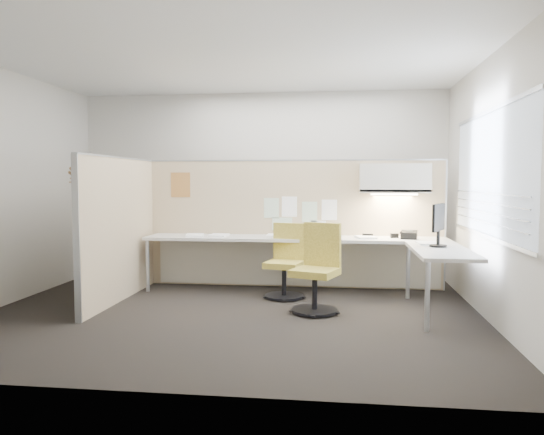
# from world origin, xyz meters

# --- Properties ---
(floor) EXTENTS (5.50, 4.50, 0.01)m
(floor) POSITION_xyz_m (0.00, 0.00, -0.01)
(floor) COLOR black
(floor) RESTS_ON ground
(ceiling) EXTENTS (5.50, 4.50, 0.01)m
(ceiling) POSITION_xyz_m (0.00, 0.00, 2.80)
(ceiling) COLOR white
(ceiling) RESTS_ON wall_back
(wall_back) EXTENTS (5.50, 0.02, 2.80)m
(wall_back) POSITION_xyz_m (0.00, 2.25, 1.40)
(wall_back) COLOR beige
(wall_back) RESTS_ON ground
(wall_front) EXTENTS (5.50, 0.02, 2.80)m
(wall_front) POSITION_xyz_m (0.00, -2.25, 1.40)
(wall_front) COLOR beige
(wall_front) RESTS_ON ground
(wall_right) EXTENTS (0.02, 4.50, 2.80)m
(wall_right) POSITION_xyz_m (2.75, 0.00, 1.40)
(wall_right) COLOR beige
(wall_right) RESTS_ON ground
(window_pane) EXTENTS (0.01, 2.80, 1.30)m
(window_pane) POSITION_xyz_m (2.73, 0.00, 1.55)
(window_pane) COLOR #96A1AE
(window_pane) RESTS_ON wall_right
(partition_back) EXTENTS (4.10, 0.06, 1.75)m
(partition_back) POSITION_xyz_m (0.55, 1.60, 0.88)
(partition_back) COLOR tan
(partition_back) RESTS_ON floor
(partition_left) EXTENTS (0.06, 2.20, 1.75)m
(partition_left) POSITION_xyz_m (-1.50, 0.50, 0.88)
(partition_left) COLOR tan
(partition_left) RESTS_ON floor
(desk) EXTENTS (4.00, 2.07, 0.73)m
(desk) POSITION_xyz_m (0.93, 1.13, 0.60)
(desk) COLOR beige
(desk) RESTS_ON floor
(overhead_bin) EXTENTS (0.90, 0.36, 0.38)m
(overhead_bin) POSITION_xyz_m (1.90, 1.39, 1.51)
(overhead_bin) COLOR beige
(overhead_bin) RESTS_ON partition_back
(task_light_strip) EXTENTS (0.60, 0.06, 0.02)m
(task_light_strip) POSITION_xyz_m (1.90, 1.39, 1.30)
(task_light_strip) COLOR #FFEABF
(task_light_strip) RESTS_ON overhead_bin
(pinned_papers) EXTENTS (1.01, 0.00, 0.47)m
(pinned_papers) POSITION_xyz_m (0.63, 1.57, 1.03)
(pinned_papers) COLOR #8CBF8C
(pinned_papers) RESTS_ON partition_back
(poster) EXTENTS (0.28, 0.00, 0.35)m
(poster) POSITION_xyz_m (-1.05, 1.57, 1.42)
(poster) COLOR orange
(poster) RESTS_ON partition_back
(chair_left) EXTENTS (0.51, 0.53, 0.92)m
(chair_left) POSITION_xyz_m (0.52, 0.89, 0.43)
(chair_left) COLOR black
(chair_left) RESTS_ON floor
(chair_right) EXTENTS (0.59, 0.60, 0.98)m
(chair_right) POSITION_xyz_m (0.95, 0.20, 0.46)
(chair_right) COLOR black
(chair_right) RESTS_ON floor
(monitor) EXTENTS (0.21, 0.43, 0.49)m
(monitor) POSITION_xyz_m (2.30, 0.42, 1.01)
(monitor) COLOR black
(monitor) RESTS_ON desk
(phone) EXTENTS (0.24, 0.23, 0.12)m
(phone) POSITION_xyz_m (2.08, 1.23, 0.78)
(phone) COLOR black
(phone) RESTS_ON desk
(stapler) EXTENTS (0.14, 0.06, 0.05)m
(stapler) POSITION_xyz_m (1.56, 1.34, 0.76)
(stapler) COLOR black
(stapler) RESTS_ON desk
(tape_dispenser) EXTENTS (0.11, 0.08, 0.06)m
(tape_dispenser) POSITION_xyz_m (1.91, 1.33, 0.76)
(tape_dispenser) COLOR black
(tape_dispenser) RESTS_ON desk
(coat_hook) EXTENTS (0.18, 0.44, 1.33)m
(coat_hook) POSITION_xyz_m (-1.58, -0.35, 1.42)
(coat_hook) COLOR silver
(coat_hook) RESTS_ON partition_left
(paper_stack_0) EXTENTS (0.29, 0.34, 0.03)m
(paper_stack_0) POSITION_xyz_m (-0.75, 1.22, 0.74)
(paper_stack_0) COLOR white
(paper_stack_0) RESTS_ON desk
(paper_stack_1) EXTENTS (0.24, 0.31, 0.02)m
(paper_stack_1) POSITION_xyz_m (-0.43, 1.27, 0.74)
(paper_stack_1) COLOR white
(paper_stack_1) RESTS_ON desk
(paper_stack_2) EXTENTS (0.24, 0.31, 0.03)m
(paper_stack_2) POSITION_xyz_m (0.35, 1.24, 0.75)
(paper_stack_2) COLOR white
(paper_stack_2) RESTS_ON desk
(paper_stack_3) EXTENTS (0.24, 0.31, 0.01)m
(paper_stack_3) POSITION_xyz_m (1.05, 1.26, 0.74)
(paper_stack_3) COLOR white
(paper_stack_3) RESTS_ON desk
(paper_stack_4) EXTENTS (0.29, 0.34, 0.03)m
(paper_stack_4) POSITION_xyz_m (1.53, 1.26, 0.74)
(paper_stack_4) COLOR white
(paper_stack_4) RESTS_ON desk
(paper_stack_5) EXTENTS (0.25, 0.31, 0.02)m
(paper_stack_5) POSITION_xyz_m (2.23, 0.69, 0.74)
(paper_stack_5) COLOR white
(paper_stack_5) RESTS_ON desk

